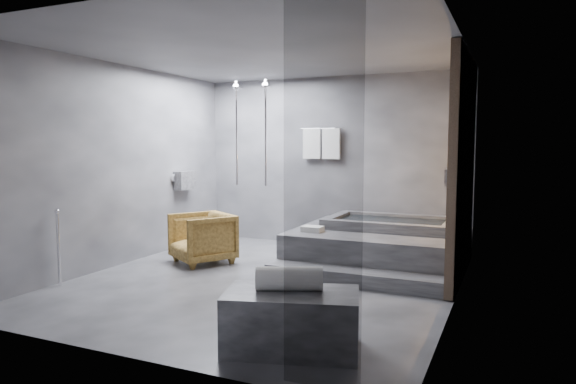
% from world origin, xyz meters
% --- Properties ---
extents(room, '(5.00, 5.04, 2.82)m').
position_xyz_m(room, '(0.40, 0.24, 1.73)').
color(room, '#303032').
rests_on(room, ground).
extents(tub_deck, '(2.20, 2.00, 0.50)m').
position_xyz_m(tub_deck, '(1.05, 1.45, 0.25)').
color(tub_deck, '#353538').
rests_on(tub_deck, ground).
extents(tub_step, '(2.20, 0.36, 0.18)m').
position_xyz_m(tub_step, '(1.05, 0.27, 0.09)').
color(tub_step, '#353538').
rests_on(tub_step, ground).
extents(concrete_bench, '(1.21, 0.88, 0.49)m').
position_xyz_m(concrete_bench, '(1.16, -1.83, 0.25)').
color(concrete_bench, '#38383B').
rests_on(concrete_bench, ground).
extents(driftwood_chair, '(1.07, 1.07, 0.72)m').
position_xyz_m(driftwood_chair, '(-1.26, 0.52, 0.36)').
color(driftwood_chair, '#4C3413').
rests_on(driftwood_chair, ground).
extents(rolled_towel, '(0.59, 0.40, 0.20)m').
position_xyz_m(rolled_towel, '(1.13, -1.80, 0.59)').
color(rolled_towel, white).
rests_on(rolled_towel, concrete_bench).
extents(deck_towel, '(0.28, 0.21, 0.07)m').
position_xyz_m(deck_towel, '(0.29, 0.89, 0.54)').
color(deck_towel, silver).
rests_on(deck_towel, tub_deck).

